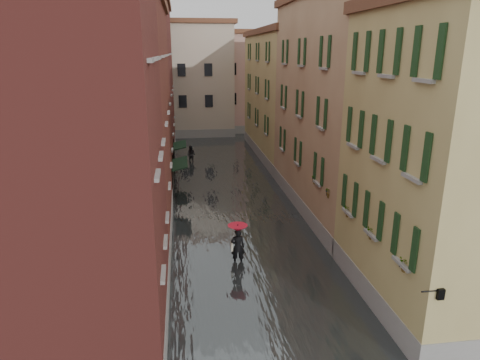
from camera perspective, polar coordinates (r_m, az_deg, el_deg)
ground at (r=19.51m, az=2.78°, el=-14.10°), size 120.00×120.00×0.00m
floodwater at (r=31.23m, az=-1.53°, el=-1.72°), size 10.00×60.00×0.20m
building_left_near at (r=15.35m, az=-22.00°, el=2.34°), size 6.00×8.00×13.00m
building_left_mid at (r=26.01m, az=-16.30°, el=7.81°), size 6.00×14.00×12.50m
building_left_far at (r=40.74m, az=-13.43°, el=12.11°), size 6.00×16.00×14.00m
building_right_near at (r=18.17m, az=26.57°, el=1.43°), size 6.00×8.00×11.50m
building_right_mid at (r=27.63m, az=14.09°, el=8.99°), size 6.00×14.00×13.00m
building_right_far at (r=41.92m, az=6.44°, el=10.85°), size 6.00×16.00×11.50m
building_end_cream at (r=54.56m, az=-7.76°, el=12.95°), size 12.00×9.00×13.00m
building_end_pink at (r=57.33m, az=1.51°, el=12.77°), size 10.00×9.00×12.00m
awning_near at (r=30.00m, az=-8.11°, el=2.07°), size 1.09×3.27×2.80m
awning_far at (r=35.93m, az=-8.11°, el=4.50°), size 1.09×3.06×2.80m
wall_lantern at (r=14.64m, az=25.01°, el=-13.52°), size 0.71×0.22×0.35m
window_planters at (r=19.65m, az=14.52°, el=-3.09°), size 0.59×10.82×0.84m
pedestrian_main at (r=20.80m, az=-0.31°, el=-8.13°), size 0.98×0.98×2.06m
pedestrian_far at (r=39.88m, az=-6.51°, el=3.37°), size 0.99×0.90×1.65m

